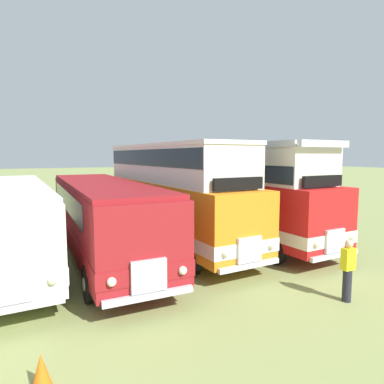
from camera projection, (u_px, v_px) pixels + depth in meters
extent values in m
plane|color=#8C9956|center=(101.00, 255.00, 13.66)|extent=(200.00, 200.00, 0.00)
cube|color=silver|center=(8.00, 219.00, 12.22)|extent=(2.93, 10.92, 2.30)
cube|color=silver|center=(9.00, 236.00, 12.29)|extent=(2.97, 10.96, 0.44)
cube|color=#19232D|center=(7.00, 201.00, 12.51)|extent=(2.86, 8.52, 0.76)
cube|color=#19232D|center=(6.00, 231.00, 7.46)|extent=(2.20, 0.19, 0.90)
cube|color=silver|center=(9.00, 287.00, 7.50)|extent=(0.90, 0.16, 0.80)
cube|color=silver|center=(10.00, 309.00, 7.53)|extent=(2.30, 0.23, 0.16)
sphere|color=#EAEACC|center=(53.00, 280.00, 7.91)|extent=(0.22, 0.22, 0.22)
cube|color=silver|center=(6.00, 186.00, 12.09)|extent=(2.87, 10.52, 0.14)
cylinder|color=black|center=(57.00, 279.00, 9.55)|extent=(0.32, 1.05, 1.04)
cylinder|color=silver|center=(62.00, 278.00, 9.62)|extent=(0.03, 0.36, 0.36)
cylinder|color=black|center=(38.00, 229.00, 16.06)|extent=(0.32, 1.05, 1.04)
cylinder|color=silver|center=(41.00, 229.00, 16.13)|extent=(0.03, 0.36, 0.36)
cube|color=maroon|center=(102.00, 215.00, 13.16)|extent=(2.50, 11.17, 2.30)
cube|color=maroon|center=(102.00, 230.00, 13.23)|extent=(2.54, 11.21, 0.44)
cube|color=#19232D|center=(100.00, 198.00, 13.45)|extent=(2.53, 8.77, 0.76)
cube|color=#19232D|center=(147.00, 224.00, 8.15)|extent=(2.20, 0.10, 0.90)
cube|color=silver|center=(149.00, 276.00, 8.19)|extent=(0.90, 0.12, 0.80)
cube|color=silver|center=(149.00, 296.00, 8.21)|extent=(2.30, 0.14, 0.16)
sphere|color=#EAEACC|center=(183.00, 270.00, 8.57)|extent=(0.22, 0.22, 0.22)
sphere|color=#EAEACC|center=(112.00, 282.00, 7.79)|extent=(0.22, 0.22, 0.22)
cube|color=maroon|center=(101.00, 183.00, 13.03)|extent=(2.46, 10.77, 0.14)
cylinder|color=black|center=(168.00, 271.00, 10.22)|extent=(0.28, 1.04, 1.04)
cylinder|color=silver|center=(172.00, 270.00, 10.29)|extent=(0.02, 0.36, 0.36)
cylinder|color=black|center=(89.00, 284.00, 9.23)|extent=(0.28, 1.04, 1.04)
cylinder|color=silver|center=(84.00, 284.00, 9.16)|extent=(0.02, 0.36, 0.36)
cylinder|color=black|center=(111.00, 224.00, 17.18)|extent=(0.28, 1.04, 1.04)
cylinder|color=silver|center=(114.00, 224.00, 17.24)|extent=(0.02, 0.36, 0.36)
cylinder|color=black|center=(63.00, 228.00, 16.18)|extent=(0.28, 1.04, 1.04)
cylinder|color=silver|center=(59.00, 229.00, 16.11)|extent=(0.02, 0.36, 0.36)
cube|color=orange|center=(174.00, 208.00, 14.96)|extent=(3.09, 10.57, 2.30)
cube|color=white|center=(174.00, 221.00, 15.03)|extent=(3.13, 10.61, 0.44)
cube|color=#19232D|center=(170.00, 193.00, 15.24)|extent=(2.98, 8.18, 0.76)
cube|color=#19232D|center=(248.00, 209.00, 10.41)|extent=(2.20, 0.22, 0.90)
cube|color=silver|center=(249.00, 250.00, 10.45)|extent=(0.91, 0.17, 0.80)
cube|color=silver|center=(250.00, 266.00, 10.48)|extent=(2.30, 0.27, 0.16)
sphere|color=#EAEACC|center=(272.00, 246.00, 10.88)|extent=(0.22, 0.22, 0.22)
sphere|color=#EAEACC|center=(226.00, 254.00, 10.01)|extent=(0.22, 0.22, 0.22)
cube|color=white|center=(171.00, 164.00, 14.97)|extent=(2.94, 9.67, 1.50)
cube|color=white|center=(171.00, 146.00, 14.88)|extent=(3.00, 9.77, 0.14)
cube|color=#19232D|center=(171.00, 158.00, 14.94)|extent=(2.97, 9.57, 0.68)
cube|color=black|center=(239.00, 184.00, 10.76)|extent=(1.90, 0.23, 0.40)
cylinder|color=black|center=(245.00, 250.00, 12.50)|extent=(0.34, 1.05, 1.04)
cylinder|color=silver|center=(249.00, 249.00, 12.58)|extent=(0.04, 0.36, 0.36)
cylinder|color=black|center=(191.00, 259.00, 11.39)|extent=(0.34, 1.05, 1.04)
cylinder|color=silver|center=(187.00, 260.00, 11.32)|extent=(0.04, 0.36, 0.36)
cylinder|color=black|center=(165.00, 219.00, 18.62)|extent=(0.34, 1.05, 1.04)
cylinder|color=silver|center=(168.00, 219.00, 18.69)|extent=(0.04, 0.36, 0.36)
cylinder|color=black|center=(125.00, 223.00, 17.50)|extent=(0.34, 1.05, 1.04)
cylinder|color=silver|center=(122.00, 223.00, 17.43)|extent=(0.04, 0.36, 0.36)
cube|color=red|center=(235.00, 203.00, 16.40)|extent=(3.14, 11.41, 2.30)
cube|color=silver|center=(235.00, 215.00, 16.47)|extent=(3.18, 11.45, 0.44)
cube|color=#19232D|center=(230.00, 190.00, 16.69)|extent=(3.03, 9.01, 0.76)
cube|color=#19232D|center=(334.00, 204.00, 11.49)|extent=(2.20, 0.23, 0.90)
cube|color=silver|center=(335.00, 241.00, 11.53)|extent=(0.91, 0.17, 0.80)
cube|color=silver|center=(335.00, 255.00, 11.56)|extent=(2.30, 0.27, 0.16)
sphere|color=#EAEACC|center=(352.00, 238.00, 11.96)|extent=(0.22, 0.22, 0.22)
sphere|color=#EAEACC|center=(317.00, 244.00, 11.08)|extent=(0.22, 0.22, 0.22)
cube|color=silver|center=(233.00, 164.00, 16.41)|extent=(2.99, 10.50, 1.50)
cube|color=silver|center=(325.00, 144.00, 11.65)|extent=(2.40, 0.24, 0.24)
cube|color=silver|center=(187.00, 149.00, 20.40)|extent=(2.40, 0.24, 0.24)
cube|color=silver|center=(252.00, 147.00, 16.91)|extent=(0.69, 10.37, 0.24)
cube|color=silver|center=(212.00, 147.00, 15.75)|extent=(0.69, 10.37, 0.24)
cube|color=#19232D|center=(232.00, 170.00, 16.45)|extent=(3.02, 10.41, 0.64)
cube|color=black|center=(323.00, 181.00, 11.83)|extent=(1.90, 0.23, 0.40)
cylinder|color=black|center=(318.00, 242.00, 13.58)|extent=(0.34, 1.05, 1.04)
cylinder|color=silver|center=(321.00, 242.00, 13.65)|extent=(0.04, 0.36, 0.36)
cylinder|color=black|center=(275.00, 250.00, 12.47)|extent=(0.34, 1.05, 1.04)
cylinder|color=silver|center=(272.00, 251.00, 12.39)|extent=(0.04, 0.36, 0.36)
cylinder|color=black|center=(212.00, 213.00, 20.42)|extent=(0.34, 1.05, 1.04)
cylinder|color=silver|center=(214.00, 213.00, 20.50)|extent=(0.04, 0.36, 0.36)
cylinder|color=black|center=(178.00, 216.00, 19.31)|extent=(0.34, 1.05, 1.04)
cylinder|color=silver|center=(176.00, 217.00, 19.24)|extent=(0.04, 0.36, 0.36)
cone|color=orange|center=(41.00, 371.00, 5.81)|extent=(0.36, 0.36, 0.63)
cylinder|color=#23232D|center=(347.00, 285.00, 9.27)|extent=(0.24, 0.24, 0.90)
cube|color=yellow|center=(348.00, 259.00, 9.19)|extent=(0.36, 0.22, 0.60)
sphere|color=beige|center=(349.00, 244.00, 9.15)|extent=(0.22, 0.22, 0.22)
cylinder|color=#8C704C|center=(40.00, 207.00, 22.92)|extent=(0.08, 0.08, 1.05)
cylinder|color=#8C704C|center=(97.00, 203.00, 24.57)|extent=(0.08, 0.08, 1.05)
cylinder|color=#8C704C|center=(147.00, 200.00, 26.21)|extent=(0.08, 0.08, 1.05)
cylinder|color=#8C704C|center=(191.00, 198.00, 27.86)|extent=(0.08, 0.08, 1.05)
cylinder|color=beige|center=(69.00, 199.00, 23.70)|extent=(18.93, 0.03, 0.03)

